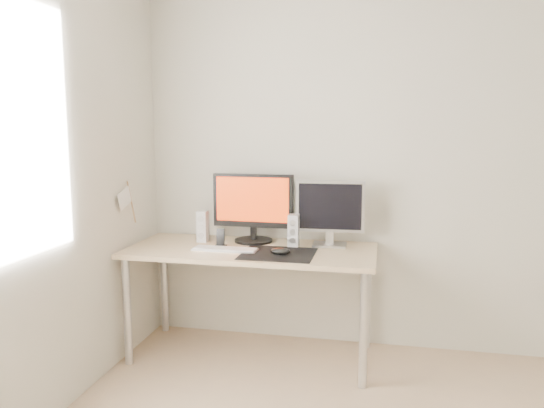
{
  "coord_description": "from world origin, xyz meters",
  "views": [
    {
      "loc": [
        -0.1,
        -1.87,
        1.51
      ],
      "look_at": [
        -0.81,
        1.48,
        1.01
      ],
      "focal_mm": 35.0,
      "sensor_mm": 36.0,
      "label": 1
    }
  ],
  "objects": [
    {
      "name": "mouse",
      "position": [
        -0.71,
        1.24,
        0.76
      ],
      "size": [
        0.12,
        0.07,
        0.04
      ],
      "primitive_type": "ellipsoid",
      "color": "black",
      "rests_on": "mousepad"
    },
    {
      "name": "speaker_left",
      "position": [
        -1.31,
        1.51,
        0.84
      ],
      "size": [
        0.07,
        0.08,
        0.21
      ],
      "color": "silver",
      "rests_on": "desk"
    },
    {
      "name": "wall_back",
      "position": [
        0.0,
        1.75,
        1.25
      ],
      "size": [
        3.5,
        0.0,
        3.5
      ],
      "primitive_type": "plane",
      "rotation": [
        1.57,
        0.0,
        0.0
      ],
      "color": "silver",
      "rests_on": "ground"
    },
    {
      "name": "speaker_right",
      "position": [
        -0.67,
        1.49,
        0.84
      ],
      "size": [
        0.07,
        0.08,
        0.21
      ],
      "color": "white",
      "rests_on": "desk"
    },
    {
      "name": "phone_dock",
      "position": [
        -1.13,
        1.37,
        0.77
      ],
      "size": [
        0.07,
        0.06,
        0.12
      ],
      "color": "black",
      "rests_on": "desk"
    },
    {
      "name": "mousepad",
      "position": [
        -0.73,
        1.27,
        0.73
      ],
      "size": [
        0.45,
        0.4,
        0.0
      ],
      "primitive_type": "cube",
      "color": "black",
      "rests_on": "desk"
    },
    {
      "name": "second_monitor",
      "position": [
        -0.44,
        1.56,
        0.97
      ],
      "size": [
        0.45,
        0.17,
        0.43
      ],
      "color": "#B1B1B3",
      "rests_on": "desk"
    },
    {
      "name": "keyboard",
      "position": [
        -1.08,
        1.29,
        0.74
      ],
      "size": [
        0.42,
        0.13,
        0.02
      ],
      "color": "silver",
      "rests_on": "desk"
    },
    {
      "name": "desk",
      "position": [
        -0.93,
        1.38,
        0.65
      ],
      "size": [
        1.6,
        0.7,
        0.73
      ],
      "color": "#D1B587",
      "rests_on": "ground"
    },
    {
      "name": "main_monitor",
      "position": [
        -0.96,
        1.57,
        0.98
      ],
      "size": [
        0.55,
        0.27,
        0.47
      ],
      "color": "black",
      "rests_on": "desk"
    },
    {
      "name": "pennant",
      "position": [
        -1.72,
        1.24,
        1.05
      ],
      "size": [
        0.01,
        0.23,
        0.29
      ],
      "color": "#A57F54",
      "rests_on": "wall_left"
    }
  ]
}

